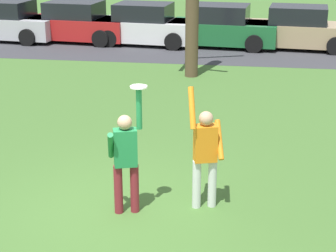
{
  "coord_description": "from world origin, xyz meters",
  "views": [
    {
      "loc": [
        2.06,
        -7.83,
        4.34
      ],
      "look_at": [
        0.85,
        0.49,
        1.36
      ],
      "focal_mm": 59.73,
      "sensor_mm": 36.0,
      "label": 1
    }
  ],
  "objects_px": {
    "person_defender": "(205,151)",
    "parked_car_tan": "(300,29)",
    "parked_car_red": "(78,23)",
    "person_catcher": "(126,156)",
    "parked_car_green": "(223,27)",
    "parked_car_silver": "(8,22)",
    "frisbee_disc": "(139,87)",
    "parked_car_white": "(146,26)"
  },
  "relations": [
    {
      "from": "person_catcher",
      "to": "person_defender",
      "type": "relative_size",
      "value": 1.02
    },
    {
      "from": "person_catcher",
      "to": "parked_car_red",
      "type": "distance_m",
      "value": 14.78
    },
    {
      "from": "parked_car_white",
      "to": "parked_car_tan",
      "type": "relative_size",
      "value": 1.0
    },
    {
      "from": "parked_car_silver",
      "to": "parked_car_red",
      "type": "height_order",
      "value": "same"
    },
    {
      "from": "person_defender",
      "to": "frisbee_disc",
      "type": "height_order",
      "value": "frisbee_disc"
    },
    {
      "from": "parked_car_silver",
      "to": "parked_car_green",
      "type": "height_order",
      "value": "same"
    },
    {
      "from": "person_defender",
      "to": "parked_car_tan",
      "type": "distance_m",
      "value": 13.61
    },
    {
      "from": "frisbee_disc",
      "to": "parked_car_silver",
      "type": "distance_m",
      "value": 15.97
    },
    {
      "from": "person_catcher",
      "to": "parked_car_green",
      "type": "relative_size",
      "value": 0.49
    },
    {
      "from": "person_catcher",
      "to": "parked_car_tan",
      "type": "height_order",
      "value": "person_catcher"
    },
    {
      "from": "person_catcher",
      "to": "parked_car_green",
      "type": "xyz_separation_m",
      "value": [
        0.81,
        13.72,
        -0.25
      ]
    },
    {
      "from": "parked_car_red",
      "to": "person_defender",
      "type": "bearing_deg",
      "value": -59.32
    },
    {
      "from": "frisbee_disc",
      "to": "parked_car_tan",
      "type": "distance_m",
      "value": 14.19
    },
    {
      "from": "person_catcher",
      "to": "parked_car_silver",
      "type": "distance_m",
      "value": 15.86
    },
    {
      "from": "frisbee_disc",
      "to": "parked_car_silver",
      "type": "height_order",
      "value": "frisbee_disc"
    },
    {
      "from": "person_catcher",
      "to": "parked_car_white",
      "type": "relative_size",
      "value": 0.49
    },
    {
      "from": "person_defender",
      "to": "frisbee_disc",
      "type": "relative_size",
      "value": 7.83
    },
    {
      "from": "parked_car_silver",
      "to": "parked_car_white",
      "type": "xyz_separation_m",
      "value": [
        5.74,
        -0.03,
        0.0
      ]
    },
    {
      "from": "frisbee_disc",
      "to": "parked_car_red",
      "type": "height_order",
      "value": "frisbee_disc"
    },
    {
      "from": "person_catcher",
      "to": "parked_car_silver",
      "type": "xyz_separation_m",
      "value": [
        -7.92,
        13.74,
        -0.25
      ]
    },
    {
      "from": "frisbee_disc",
      "to": "parked_car_white",
      "type": "xyz_separation_m",
      "value": [
        -2.4,
        13.65,
        -1.37
      ]
    },
    {
      "from": "parked_car_green",
      "to": "frisbee_disc",
      "type": "bearing_deg",
      "value": -86.61
    },
    {
      "from": "person_catcher",
      "to": "parked_car_red",
      "type": "xyz_separation_m",
      "value": [
        -5.04,
        13.89,
        -0.25
      ]
    },
    {
      "from": "parked_car_tan",
      "to": "parked_car_silver",
      "type": "bearing_deg",
      "value": -174.14
    },
    {
      "from": "parked_car_red",
      "to": "parked_car_tan",
      "type": "distance_m",
      "value": 8.77
    },
    {
      "from": "parked_car_red",
      "to": "parked_car_white",
      "type": "distance_m",
      "value": 2.86
    },
    {
      "from": "frisbee_disc",
      "to": "parked_car_green",
      "type": "height_order",
      "value": "frisbee_disc"
    },
    {
      "from": "person_defender",
      "to": "parked_car_white",
      "type": "distance_m",
      "value": 13.78
    },
    {
      "from": "frisbee_disc",
      "to": "parked_car_tan",
      "type": "height_order",
      "value": "frisbee_disc"
    },
    {
      "from": "person_defender",
      "to": "frisbee_disc",
      "type": "bearing_deg",
      "value": 0.0
    },
    {
      "from": "frisbee_disc",
      "to": "parked_car_red",
      "type": "distance_m",
      "value": 14.86
    },
    {
      "from": "person_defender",
      "to": "person_catcher",
      "type": "bearing_deg",
      "value": 0.0
    },
    {
      "from": "parked_car_red",
      "to": "parked_car_green",
      "type": "relative_size",
      "value": 1.0
    },
    {
      "from": "person_catcher",
      "to": "frisbee_disc",
      "type": "xyz_separation_m",
      "value": [
        0.22,
        0.06,
        1.11
      ]
    },
    {
      "from": "person_defender",
      "to": "parked_car_green",
      "type": "bearing_deg",
      "value": -105.02
    },
    {
      "from": "parked_car_silver",
      "to": "parked_car_tan",
      "type": "height_order",
      "value": "same"
    },
    {
      "from": "frisbee_disc",
      "to": "parked_car_green",
      "type": "bearing_deg",
      "value": 87.52
    },
    {
      "from": "parked_car_silver",
      "to": "parked_car_red",
      "type": "xyz_separation_m",
      "value": [
        2.89,
        0.15,
        0.0
      ]
    },
    {
      "from": "person_catcher",
      "to": "parked_car_white",
      "type": "bearing_deg",
      "value": 82.26
    },
    {
      "from": "parked_car_green",
      "to": "parked_car_tan",
      "type": "bearing_deg",
      "value": 6.27
    },
    {
      "from": "parked_car_white",
      "to": "parked_car_green",
      "type": "bearing_deg",
      "value": 5.98
    },
    {
      "from": "person_defender",
      "to": "parked_car_red",
      "type": "bearing_deg",
      "value": -81.97
    }
  ]
}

